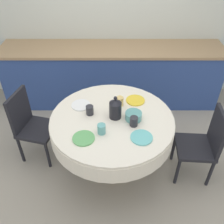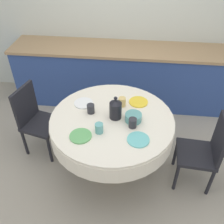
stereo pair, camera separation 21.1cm
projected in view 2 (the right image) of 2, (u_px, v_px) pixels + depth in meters
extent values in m
plane|color=#9E937F|center=(112.00, 167.00, 3.03)|extent=(12.00, 12.00, 0.00)
cube|color=beige|center=(125.00, 12.00, 3.57)|extent=(7.00, 0.05, 2.60)
cube|color=#2D4784|center=(122.00, 77.00, 3.85)|extent=(3.20, 0.60, 0.87)
cube|color=#A37F56|center=(123.00, 49.00, 3.56)|extent=(3.24, 0.64, 0.04)
cylinder|color=brown|center=(112.00, 166.00, 3.02)|extent=(0.44, 0.44, 0.04)
cylinder|color=brown|center=(112.00, 150.00, 2.84)|extent=(0.11, 0.11, 0.52)
cylinder|color=silver|center=(112.00, 127.00, 2.62)|extent=(1.28, 1.28, 0.18)
cylinder|color=silver|center=(112.00, 119.00, 2.56)|extent=(1.27, 1.27, 0.03)
cube|color=black|center=(196.00, 154.00, 2.65)|extent=(0.43, 0.43, 0.04)
cube|color=black|center=(220.00, 139.00, 2.47)|extent=(0.06, 0.38, 0.46)
cylinder|color=black|center=(176.00, 178.00, 2.67)|extent=(0.04, 0.04, 0.39)
cylinder|color=black|center=(175.00, 153.00, 2.94)|extent=(0.04, 0.04, 0.39)
cylinder|color=black|center=(210.00, 182.00, 2.62)|extent=(0.04, 0.04, 0.39)
cylinder|color=black|center=(206.00, 157.00, 2.89)|extent=(0.04, 0.04, 0.39)
cube|color=black|center=(42.00, 124.00, 3.02)|extent=(0.49, 0.49, 0.04)
cube|color=black|center=(25.00, 104.00, 2.92)|extent=(0.13, 0.38, 0.46)
cylinder|color=black|center=(64.00, 131.00, 3.24)|extent=(0.04, 0.04, 0.39)
cylinder|color=black|center=(50.00, 150.00, 2.98)|extent=(0.04, 0.04, 0.39)
cylinder|color=black|center=(41.00, 125.00, 3.33)|extent=(0.04, 0.04, 0.39)
cylinder|color=black|center=(25.00, 143.00, 3.08)|extent=(0.04, 0.04, 0.39)
cylinder|color=#5BA85B|center=(81.00, 136.00, 2.34)|extent=(0.21, 0.21, 0.01)
cylinder|color=#5BA39E|center=(99.00, 128.00, 2.36)|extent=(0.08, 0.08, 0.10)
cylinder|color=#60BCB7|center=(138.00, 140.00, 2.30)|extent=(0.21, 0.21, 0.01)
cylinder|color=#28282D|center=(133.00, 123.00, 2.41)|extent=(0.08, 0.08, 0.10)
cylinder|color=white|center=(84.00, 103.00, 2.74)|extent=(0.21, 0.21, 0.01)
cylinder|color=#28282D|center=(91.00, 109.00, 2.59)|extent=(0.08, 0.08, 0.10)
cylinder|color=yellow|center=(138.00, 102.00, 2.75)|extent=(0.21, 0.21, 0.01)
cylinder|color=#DBB766|center=(122.00, 102.00, 2.68)|extent=(0.08, 0.08, 0.10)
cylinder|color=black|center=(115.00, 110.00, 2.50)|extent=(0.13, 0.13, 0.18)
cone|color=black|center=(116.00, 102.00, 2.44)|extent=(0.11, 0.11, 0.04)
sphere|color=black|center=(116.00, 98.00, 2.41)|extent=(0.04, 0.04, 0.04)
cylinder|color=#569993|center=(133.00, 117.00, 2.50)|extent=(0.17, 0.17, 0.08)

